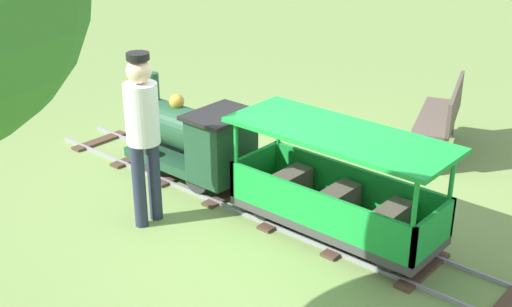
% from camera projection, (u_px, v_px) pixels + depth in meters
% --- Properties ---
extents(ground_plane, '(60.00, 60.00, 0.00)m').
position_uv_depth(ground_plane, '(270.00, 210.00, 6.53)').
color(ground_plane, '#75934C').
extents(track, '(0.72, 5.70, 0.04)m').
position_uv_depth(track, '(258.00, 204.00, 6.61)').
color(track, gray).
rests_on(track, ground_plane).
extents(locomotive, '(0.68, 1.45, 1.03)m').
position_uv_depth(locomotive, '(194.00, 138.00, 6.94)').
color(locomotive, '#1E472D').
rests_on(locomotive, ground_plane).
extents(passenger_car, '(0.78, 2.00, 0.97)m').
position_uv_depth(passenger_car, '(336.00, 194.00, 5.91)').
color(passenger_car, '#3F3F3F').
rests_on(passenger_car, ground_plane).
extents(conductor_person, '(0.30, 0.30, 1.62)m').
position_uv_depth(conductor_person, '(143.00, 126.00, 5.95)').
color(conductor_person, '#282D47').
rests_on(conductor_person, ground_plane).
extents(park_bench, '(1.36, 0.81, 0.82)m').
position_uv_depth(park_bench, '(441.00, 119.00, 7.64)').
color(park_bench, brown).
rests_on(park_bench, ground_plane).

